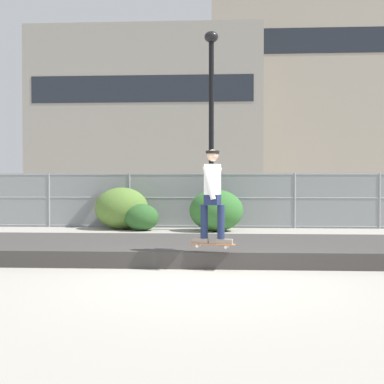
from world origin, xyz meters
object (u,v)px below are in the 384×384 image
(parked_car_near, at_px, (153,199))
(parked_car_mid, at_px, (294,200))
(skateboard, at_px, (212,244))
(shrub_center, at_px, (142,217))
(shrub_right, at_px, (216,210))
(street_lamp, at_px, (211,106))
(shrub_left, at_px, (122,208))
(skater, at_px, (213,191))

(parked_car_near, distance_m, parked_car_mid, 5.67)
(skateboard, distance_m, shrub_center, 7.33)
(skateboard, relative_size, parked_car_near, 0.18)
(shrub_center, height_order, shrub_right, shrub_right)
(parked_car_mid, relative_size, shrub_center, 4.01)
(street_lamp, height_order, shrub_right, street_lamp)
(shrub_right, bearing_deg, shrub_left, 170.46)
(parked_car_mid, height_order, shrub_center, parked_car_mid)
(shrub_center, xyz_separation_m, shrub_right, (2.37, -0.05, 0.23))
(street_lamp, height_order, shrub_left, street_lamp)
(parked_car_mid, bearing_deg, shrub_center, -141.46)
(street_lamp, height_order, parked_car_mid, street_lamp)
(parked_car_near, distance_m, shrub_center, 4.42)
(shrub_left, height_order, shrub_center, shrub_left)
(street_lamp, bearing_deg, parked_car_mid, 52.66)
(skateboard, xyz_separation_m, parked_car_near, (-2.59, 11.34, 0.38))
(street_lamp, xyz_separation_m, shrub_center, (-2.21, -0.11, -3.54))
(parked_car_mid, bearing_deg, skateboard, -105.29)
(shrub_right, bearing_deg, parked_car_mid, 55.04)
(skateboard, xyz_separation_m, shrub_left, (-3.09, 7.41, 0.23))
(street_lamp, bearing_deg, parked_car_near, 119.63)
(street_lamp, xyz_separation_m, parked_car_mid, (3.23, 4.23, -3.13))
(skateboard, relative_size, shrub_right, 0.49)
(skater, relative_size, shrub_left, 0.94)
(shrub_right, bearing_deg, parked_car_near, 120.33)
(skater, relative_size, shrub_right, 0.99)
(shrub_left, relative_size, shrub_right, 1.05)
(skateboard, distance_m, shrub_right, 6.89)
(skateboard, distance_m, skater, 0.95)
(skateboard, height_order, shrub_center, shrub_center)
(parked_car_mid, relative_size, shrub_right, 2.60)
(skater, height_order, shrub_center, skater)
(parked_car_near, bearing_deg, skater, -77.16)
(parked_car_near, xyz_separation_m, parked_car_mid, (5.67, -0.07, 0.00))
(parked_car_near, xyz_separation_m, shrub_center, (0.23, -4.40, -0.41))
(skateboard, relative_size, skater, 0.49)
(shrub_left, distance_m, shrub_right, 3.15)
(parked_car_near, bearing_deg, shrub_right, -59.67)
(skater, xyz_separation_m, parked_car_mid, (3.08, 11.28, -0.57))
(skater, bearing_deg, shrub_right, 89.86)
(parked_car_near, distance_m, shrub_left, 3.96)
(shrub_left, bearing_deg, parked_car_near, 82.68)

